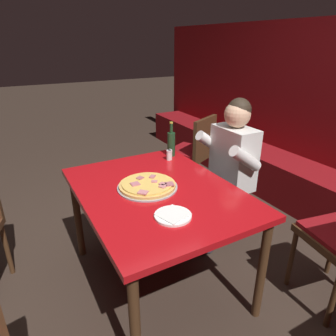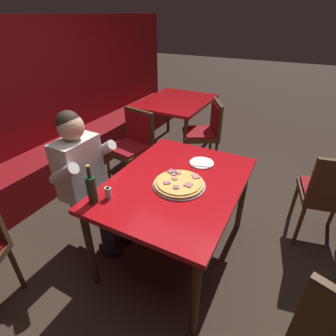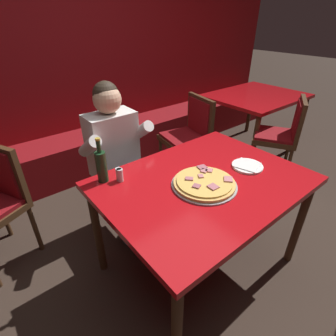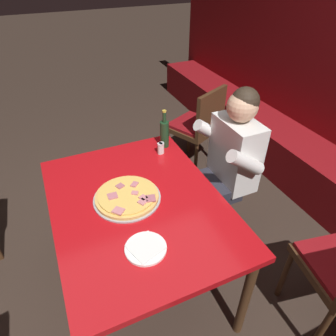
# 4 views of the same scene
# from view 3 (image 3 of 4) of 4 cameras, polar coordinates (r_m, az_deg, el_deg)

# --- Properties ---
(ground_plane) EXTENTS (24.00, 24.00, 0.00)m
(ground_plane) POSITION_cam_3_polar(r_m,az_deg,el_deg) (2.20, 6.35, -19.76)
(ground_plane) COLOR #33261E
(booth_wall_panel) EXTENTS (6.80, 0.16, 1.90)m
(booth_wall_panel) POSITION_cam_3_polar(r_m,az_deg,el_deg) (3.37, -20.75, 16.18)
(booth_wall_panel) COLOR maroon
(booth_wall_panel) RESTS_ON ground_plane
(booth_bench) EXTENTS (6.46, 0.48, 0.46)m
(booth_bench) POSITION_cam_3_polar(r_m,az_deg,el_deg) (3.32, -16.53, 3.32)
(booth_bench) COLOR maroon
(booth_bench) RESTS_ON ground_plane
(main_dining_table) EXTENTS (1.30, 0.97, 0.78)m
(main_dining_table) POSITION_cam_3_polar(r_m,az_deg,el_deg) (1.72, 7.68, -4.79)
(main_dining_table) COLOR #422816
(main_dining_table) RESTS_ON ground_plane
(pizza) EXTENTS (0.40, 0.40, 0.05)m
(pizza) POSITION_cam_3_polar(r_m,az_deg,el_deg) (1.61, 7.92, -3.27)
(pizza) COLOR #9E9EA3
(pizza) RESTS_ON main_dining_table
(plate_white_paper) EXTENTS (0.21, 0.21, 0.02)m
(plate_white_paper) POSITION_cam_3_polar(r_m,az_deg,el_deg) (1.87, 16.90, 0.44)
(plate_white_paper) COLOR white
(plate_white_paper) RESTS_ON main_dining_table
(beer_bottle) EXTENTS (0.07, 0.07, 0.29)m
(beer_bottle) POSITION_cam_3_polar(r_m,az_deg,el_deg) (1.65, -14.29, 0.52)
(beer_bottle) COLOR #19381E
(beer_bottle) RESTS_ON main_dining_table
(shaker_oregano) EXTENTS (0.04, 0.04, 0.09)m
(shaker_oregano) POSITION_cam_3_polar(r_m,az_deg,el_deg) (1.67, -10.64, -1.49)
(shaker_oregano) COLOR silver
(shaker_oregano) RESTS_ON main_dining_table
(shaker_red_pepper_flakes) EXTENTS (0.04, 0.04, 0.09)m
(shaker_red_pepper_flakes) POSITION_cam_3_polar(r_m,az_deg,el_deg) (1.66, -10.35, -1.66)
(shaker_red_pepper_flakes) COLOR silver
(shaker_red_pepper_flakes) RESTS_ON main_dining_table
(diner_seated_blue_shirt) EXTENTS (0.53, 0.53, 1.27)m
(diner_seated_blue_shirt) POSITION_cam_3_polar(r_m,az_deg,el_deg) (2.12, -10.67, 2.48)
(diner_seated_blue_shirt) COLOR black
(diner_seated_blue_shirt) RESTS_ON ground_plane
(dining_chair_side_aisle) EXTENTS (0.51, 0.51, 0.94)m
(dining_chair_side_aisle) POSITION_cam_3_polar(r_m,az_deg,el_deg) (2.88, 4.75, 7.72)
(dining_chair_side_aisle) COLOR #422816
(dining_chair_side_aisle) RESTS_ON ground_plane
(dining_chair_near_left) EXTENTS (0.60, 0.60, 0.95)m
(dining_chair_near_left) POSITION_cam_3_polar(r_m,az_deg,el_deg) (3.11, 23.67, 7.12)
(dining_chair_near_left) COLOR #422816
(dining_chair_near_left) RESTS_ON ground_plane
(background_dining_table) EXTENTS (1.20, 0.95, 0.78)m
(background_dining_table) POSITION_cam_3_polar(r_m,az_deg,el_deg) (3.71, 18.52, 13.63)
(background_dining_table) COLOR #422816
(background_dining_table) RESTS_ON ground_plane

